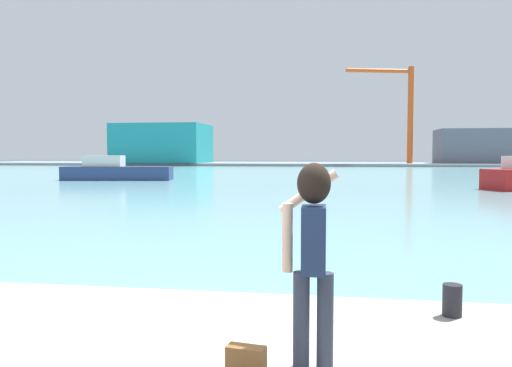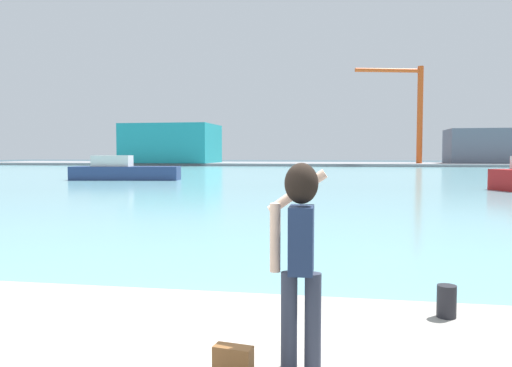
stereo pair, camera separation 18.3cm
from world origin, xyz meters
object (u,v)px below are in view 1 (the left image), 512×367
Objects in this scene: person_photographer at (312,243)px; boat_moored at (115,171)px; handbag at (246,361)px; harbor_bollard at (452,300)px; warehouse_left at (163,144)px; port_crane at (403,104)px; warehouse_right at (478,146)px.

person_photographer is 0.19× the size of boat_moored.
harbor_bollard is (2.01, 1.86, 0.06)m from handbag.
warehouse_left is (-31.68, 88.26, 3.49)m from handbag.
warehouse_left is at bearing 111.30° from harbor_bollard.
port_crane reaches higher than handbag.
port_crane is at bearing 51.85° from boat_moored.
handbag is at bearing -70.26° from warehouse_left.
warehouse_right is at bearing 3.88° from warehouse_left.
warehouse_right reaches higher than handbag.
warehouse_right is (43.11, 55.88, 2.73)m from boat_moored.
warehouse_right is 0.83× the size of port_crane.
warehouse_left is 57.33m from warehouse_right.
port_crane is (43.70, 0.80, 6.81)m from warehouse_left.
person_photographer is 0.12× the size of warehouse_right.
warehouse_right is at bearing 74.52° from handbag.
boat_moored is at bearing -119.29° from port_crane.
warehouse_left reaches higher than handbag.
person_photographer is 4.85× the size of harbor_bollard.
port_crane is (12.02, 89.06, 10.30)m from handbag.
person_photographer reaches higher than harbor_bollard.
warehouse_left is at bearing -178.95° from port_crane.
harbor_bollard is at bearing -43.91° from person_photographer.
port_crane is (-13.50, -3.08, 7.38)m from warehouse_right.
person_photographer is 0.11× the size of warehouse_left.
port_crane is at bearing 82.31° from handbag.
harbor_bollard is 0.04× the size of boat_moored.
handbag is 95.65m from warehouse_right.
warehouse_right is at bearing 75.40° from harbor_bollard.
person_photographer is at bearing -72.17° from boat_moored.
port_crane is (29.61, 52.80, 10.11)m from boat_moored.
warehouse_left is (-14.09, 52.00, 3.30)m from boat_moored.
boat_moored is 0.54× the size of port_crane.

